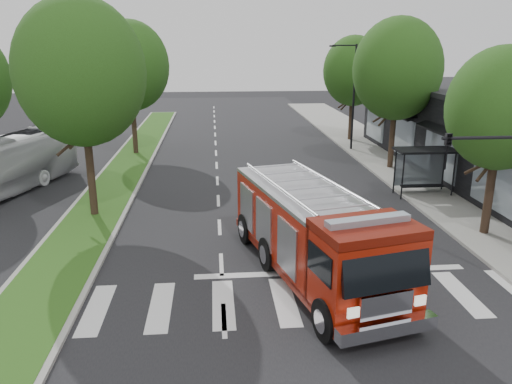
{
  "coord_description": "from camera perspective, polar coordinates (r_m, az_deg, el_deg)",
  "views": [
    {
      "loc": [
        -0.19,
        -17.41,
        8.1
      ],
      "look_at": [
        1.63,
        3.47,
        1.8
      ],
      "focal_mm": 35.0,
      "sensor_mm": 36.0,
      "label": 1
    }
  ],
  "objects": [
    {
      "name": "tree_right_mid",
      "position": [
        33.55,
        15.86,
        13.36
      ],
      "size": [
        5.6,
        5.6,
        9.72
      ],
      "color": "black",
      "rests_on": "ground"
    },
    {
      "name": "bus_shelter",
      "position": [
        28.63,
        18.64,
        3.62
      ],
      "size": [
        3.2,
        1.6,
        2.61
      ],
      "color": "black",
      "rests_on": "ground"
    },
    {
      "name": "storefront_row",
      "position": [
        32.83,
        26.81,
        5.11
      ],
      "size": [
        8.0,
        30.0,
        5.0
      ],
      "primitive_type": "cube",
      "color": "black",
      "rests_on": "ground"
    },
    {
      "name": "tree_median_far",
      "position": [
        37.89,
        -14.21,
        13.8
      ],
      "size": [
        5.6,
        5.6,
        9.72
      ],
      "color": "black",
      "rests_on": "ground"
    },
    {
      "name": "ground",
      "position": [
        19.2,
        -3.98,
        -8.26
      ],
      "size": [
        140.0,
        140.0,
        0.0
      ],
      "primitive_type": "plane",
      "color": "black",
      "rests_on": "ground"
    },
    {
      "name": "tree_right_far",
      "position": [
        43.09,
        11.08,
        13.41
      ],
      "size": [
        5.0,
        5.0,
        8.73
      ],
      "color": "black",
      "rests_on": "ground"
    },
    {
      "name": "fire_engine",
      "position": [
        17.74,
        6.61,
        -4.74
      ],
      "size": [
        5.13,
        10.29,
        3.42
      ],
      "rotation": [
        0.0,
        0.0,
        0.23
      ],
      "color": "#5E0F05",
      "rests_on": "ground"
    },
    {
      "name": "sidewalk_right",
      "position": [
        31.25,
        19.18,
        0.9
      ],
      "size": [
        5.0,
        80.0,
        0.15
      ],
      "primitive_type": "cube",
      "color": "gray",
      "rests_on": "ground"
    },
    {
      "name": "tree_median_near",
      "position": [
        24.15,
        -19.38,
        12.76
      ],
      "size": [
        5.8,
        5.8,
        10.16
      ],
      "color": "black",
      "rests_on": "ground"
    },
    {
      "name": "streetlight_right_far",
      "position": [
        39.03,
        10.92,
        11.11
      ],
      "size": [
        2.11,
        0.2,
        8.0
      ],
      "color": "black",
      "rests_on": "ground"
    },
    {
      "name": "tree_right_near",
      "position": [
        22.81,
        26.22,
        8.51
      ],
      "size": [
        4.4,
        4.4,
        8.05
      ],
      "color": "black",
      "rests_on": "ground"
    },
    {
      "name": "median",
      "position": [
        36.77,
        -13.97,
        3.62
      ],
      "size": [
        3.0,
        50.0,
        0.15
      ],
      "color": "gray",
      "rests_on": "ground"
    }
  ]
}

